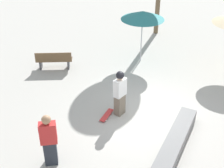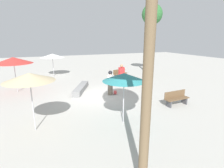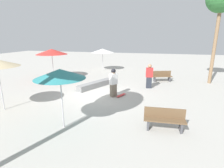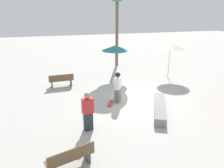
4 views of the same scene
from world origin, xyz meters
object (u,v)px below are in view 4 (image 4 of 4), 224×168
Objects in this scene: concrete_ledge at (160,108)px; bench_near at (71,158)px; skater_main at (118,86)px; shade_umbrella_tan at (170,46)px; skateboard at (110,103)px; shade_umbrella_teal at (115,48)px; bystander_watching at (88,112)px; bench_far at (61,80)px.

concrete_ledge is 5.60m from bench_near.
shade_umbrella_tan is (-4.88, -3.34, 1.43)m from skater_main.
skateboard is 0.34× the size of shade_umbrella_teal.
bystander_watching is (3.04, 6.66, -1.36)m from shade_umbrella_teal.
bystander_watching is at bearing 65.50° from shade_umbrella_teal.
bystander_watching is at bearing 11.72° from concrete_ledge.
bench_far is 0.64× the size of shade_umbrella_tan.
shade_umbrella_teal reaches higher than skateboard.
concrete_ledge is (-1.75, 1.66, -0.74)m from skater_main.
skater_main is 3.17m from bystander_watching.
bench_near is 1.02× the size of bench_far.
bench_far is at bearing 89.40° from bystander_watching.
bystander_watching is at bearing 40.00° from shade_umbrella_tan.
bench_far is (2.46, -3.54, 0.37)m from skateboard.
shade_umbrella_teal is at bearing -12.83° from shade_umbrella_tan.
bench_far is 0.67× the size of shade_umbrella_teal.
concrete_ledge is 1.80× the size of bystander_watching.
skater_main is 4.53m from shade_umbrella_teal.
concrete_ledge is at bearing 84.29° from skater_main.
bench_near is 0.96× the size of bystander_watching.
skateboard is 4.32m from bench_far.
concrete_ledge is 1.92× the size of bench_far.
shade_umbrella_tan reaches higher than skater_main.
skater_main reaches higher than bench_near.
skater_main is 0.72× the size of shade_umbrella_teal.
bystander_watching is at bearing -84.57° from bench_far.
bench_near is at bearing 66.06° from shade_umbrella_teal.
bystander_watching is at bearing -10.90° from skateboard.
skateboard is at bearing 46.03° from bystander_watching.
concrete_ledge is at bearing -50.50° from bench_far.
shade_umbrella_tan reaches higher than bystander_watching.
skater_main is 1.07× the size of bench_far.
bystander_watching reaches higher than concrete_ledge.
skater_main reaches higher than skateboard.
concrete_ledge reaches higher than skateboard.
bench_far is (-0.03, -8.07, 0.00)m from bench_near.
bystander_watching reaches higher than skateboard.
shade_umbrella_teal is (-1.02, -4.22, 1.29)m from skater_main.
bench_far is at bearing -121.58° from skateboard.
concrete_ledge is at bearing 14.58° from bench_near.
shade_umbrella_teal is at bearing 8.95° from bench_far.
shade_umbrella_tan is 1.47× the size of bystander_watching.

